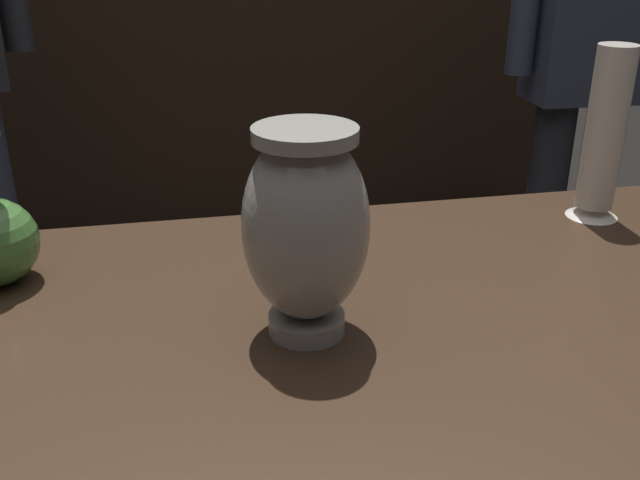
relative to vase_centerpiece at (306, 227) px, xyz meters
The scene contains 4 objects.
back_display_shelf 2.27m from the vase_centerpiece, 89.10° to the left, with size 2.60×0.40×0.99m.
vase_centerpiece is the anchor object (origin of this frame).
vase_left_accent 0.54m from the vase_centerpiece, 26.77° to the left, with size 0.08×0.08×0.25m.
visitor_near_right 1.47m from the vase_centerpiece, 48.66° to the left, with size 0.47×0.20×1.54m.
Camera 1 is at (-0.15, -0.69, 1.21)m, focal length 40.50 mm.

